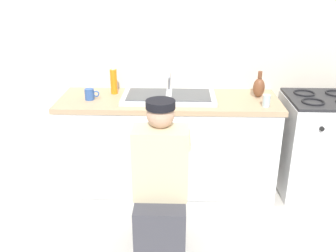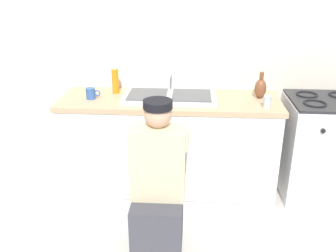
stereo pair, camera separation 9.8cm
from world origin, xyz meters
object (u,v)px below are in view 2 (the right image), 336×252
(water_glass, at_px, (267,102))
(coffee_mug, at_px, (91,93))
(sink_double_basin, at_px, (170,96))
(plumber_person, at_px, (158,189))
(vase_decorative, at_px, (260,88))
(soap_bottle_orange, at_px, (115,81))
(stove_range, at_px, (319,147))

(water_glass, bearing_deg, coffee_mug, 174.83)
(water_glass, bearing_deg, sink_double_basin, 166.73)
(plumber_person, bearing_deg, water_glass, 36.30)
(coffee_mug, bearing_deg, vase_decorative, 4.68)
(coffee_mug, xyz_separation_m, soap_bottle_orange, (0.18, 0.18, 0.07))
(coffee_mug, distance_m, soap_bottle_orange, 0.26)
(vase_decorative, bearing_deg, plumber_person, -133.32)
(stove_range, bearing_deg, plumber_person, -149.82)
(sink_double_basin, height_order, stove_range, sink_double_basin)
(plumber_person, relative_size, vase_decorative, 4.80)
(stove_range, distance_m, soap_bottle_orange, 1.91)
(sink_double_basin, xyz_separation_m, coffee_mug, (-0.67, -0.05, 0.03))
(vase_decorative, height_order, soap_bottle_orange, soap_bottle_orange)
(vase_decorative, bearing_deg, coffee_mug, -175.32)
(plumber_person, xyz_separation_m, coffee_mug, (-0.64, 0.74, 0.46))
(sink_double_basin, distance_m, stove_range, 1.40)
(soap_bottle_orange, distance_m, water_glass, 1.33)
(sink_double_basin, height_order, coffee_mug, sink_double_basin)
(stove_range, xyz_separation_m, soap_bottle_orange, (-1.83, 0.12, 0.54))
(vase_decorative, distance_m, water_glass, 0.26)
(vase_decorative, bearing_deg, water_glass, -86.16)
(sink_double_basin, distance_m, water_glass, 0.82)
(stove_range, relative_size, coffee_mug, 7.21)
(stove_range, xyz_separation_m, plumber_person, (-1.36, -0.79, 0.01))
(plumber_person, height_order, soap_bottle_orange, soap_bottle_orange)
(sink_double_basin, relative_size, plumber_person, 0.72)
(vase_decorative, height_order, water_glass, vase_decorative)
(stove_range, bearing_deg, vase_decorative, 173.17)
(sink_double_basin, relative_size, soap_bottle_orange, 3.20)
(coffee_mug, height_order, soap_bottle_orange, soap_bottle_orange)
(water_glass, bearing_deg, stove_range, 19.06)
(vase_decorative, relative_size, soap_bottle_orange, 0.92)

